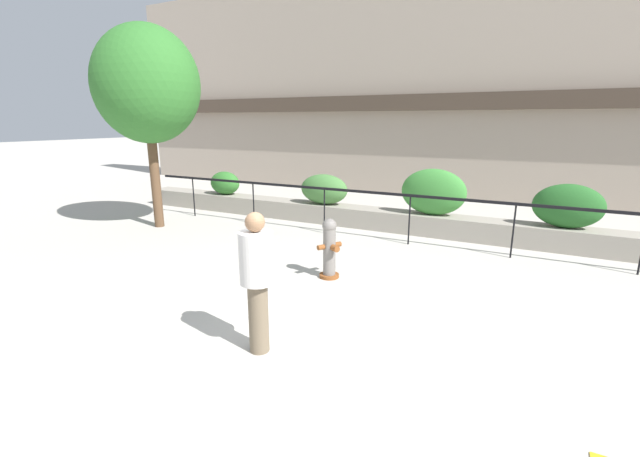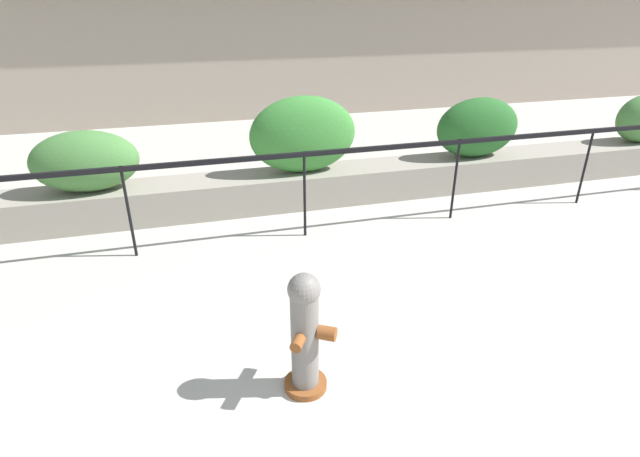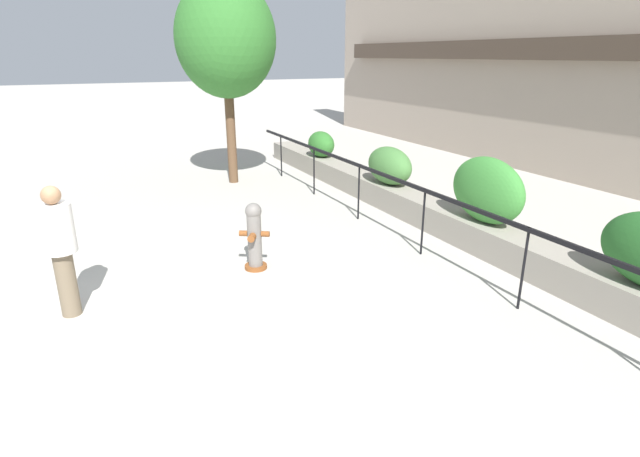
# 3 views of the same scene
# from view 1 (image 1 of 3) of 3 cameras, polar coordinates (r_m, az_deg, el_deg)

# --- Properties ---
(ground_plane) EXTENTS (120.00, 120.00, 0.00)m
(ground_plane) POSITION_cam_1_polar(r_m,az_deg,el_deg) (5.70, -2.71, -14.44)
(ground_plane) COLOR #B2ADA3
(building_facade) EXTENTS (30.00, 1.36, 8.00)m
(building_facade) POSITION_cam_1_polar(r_m,az_deg,el_deg) (16.54, 19.61, 17.77)
(building_facade) COLOR gray
(building_facade) RESTS_ON ground
(planter_wall_low) EXTENTS (18.00, 0.70, 0.50)m
(planter_wall_low) POSITION_cam_1_polar(r_m,az_deg,el_deg) (10.91, 13.34, 0.66)
(planter_wall_low) COLOR gray
(planter_wall_low) RESTS_ON ground
(fence_railing_segment) EXTENTS (15.00, 0.05, 1.15)m
(fence_railing_segment) POSITION_cam_1_polar(r_m,az_deg,el_deg) (9.71, 11.96, 3.72)
(fence_railing_segment) COLOR black
(fence_railing_segment) RESTS_ON ground
(hedge_bush_0) EXTENTS (1.00, 0.66, 0.71)m
(hedge_bush_0) POSITION_cam_1_polar(r_m,az_deg,el_deg) (13.63, -12.56, 5.94)
(hedge_bush_0) COLOR #2D6B28
(hedge_bush_0) RESTS_ON planter_wall_low
(hedge_bush_1) EXTENTS (1.37, 0.70, 0.82)m
(hedge_bush_1) POSITION_cam_1_polar(r_m,az_deg,el_deg) (11.72, 0.54, 5.26)
(hedge_bush_1) COLOR #427538
(hedge_bush_1) RESTS_ON planter_wall_low
(hedge_bush_2) EXTENTS (1.57, 0.60, 1.12)m
(hedge_bush_2) POSITION_cam_1_polar(r_m,az_deg,el_deg) (10.69, 14.88, 4.73)
(hedge_bush_2) COLOR #387F33
(hedge_bush_2) RESTS_ON planter_wall_low
(hedge_bush_3) EXTENTS (1.39, 0.60, 0.95)m
(hedge_bush_3) POSITION_cam_1_polar(r_m,az_deg,el_deg) (10.47, 30.17, 2.60)
(hedge_bush_3) COLOR #235B23
(hedge_bush_3) RESTS_ON planter_wall_low
(fire_hydrant) EXTENTS (0.48, 0.48, 1.08)m
(fire_hydrant) POSITION_cam_1_polar(r_m,az_deg,el_deg) (7.55, 1.27, -2.59)
(fire_hydrant) COLOR brown
(fire_hydrant) RESTS_ON ground
(street_tree) EXTENTS (2.70, 2.43, 5.01)m
(street_tree) POSITION_cam_1_polar(r_m,az_deg,el_deg) (11.86, -22.14, 17.26)
(street_tree) COLOR brown
(street_tree) RESTS_ON ground
(pedestrian) EXTENTS (0.56, 0.56, 1.73)m
(pedestrian) POSITION_cam_1_polar(r_m,az_deg,el_deg) (5.07, -8.42, -6.07)
(pedestrian) COLOR brown
(pedestrian) RESTS_ON ground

